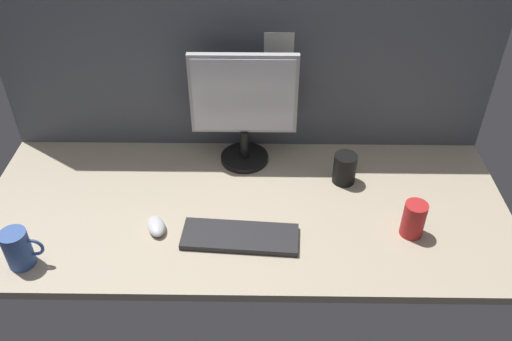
# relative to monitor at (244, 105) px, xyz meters

# --- Properties ---
(ground_plane) EXTENTS (1.80, 0.80, 0.03)m
(ground_plane) POSITION_rel_monitor_xyz_m (0.01, -0.25, -0.25)
(ground_plane) COLOR tan
(cubicle_wall_back) EXTENTS (1.80, 0.06, 0.79)m
(cubicle_wall_back) POSITION_rel_monitor_xyz_m (0.01, 0.12, 0.16)
(cubicle_wall_back) COLOR #565B66
(cubicle_wall_back) RESTS_ON ground_plane
(monitor) EXTENTS (0.38, 0.18, 0.43)m
(monitor) POSITION_rel_monitor_xyz_m (0.00, 0.00, 0.00)
(monitor) COLOR black
(monitor) RESTS_ON ground_plane
(keyboard) EXTENTS (0.38, 0.16, 0.02)m
(keyboard) POSITION_rel_monitor_xyz_m (-0.00, -0.43, -0.23)
(keyboard) COLOR #262628
(keyboard) RESTS_ON ground_plane
(mouse) EXTENTS (0.09, 0.11, 0.03)m
(mouse) POSITION_rel_monitor_xyz_m (-0.27, -0.39, -0.22)
(mouse) COLOR silver
(mouse) RESTS_ON ground_plane
(mug_black_travel) EXTENTS (0.08, 0.08, 0.11)m
(mug_black_travel) POSITION_rel_monitor_xyz_m (0.36, -0.13, -0.18)
(mug_black_travel) COLOR black
(mug_black_travel) RESTS_ON ground_plane
(mug_ceramic_blue) EXTENTS (0.12, 0.08, 0.13)m
(mug_ceramic_blue) POSITION_rel_monitor_xyz_m (-0.66, -0.54, -0.17)
(mug_ceramic_blue) COLOR #38569E
(mug_ceramic_blue) RESTS_ON ground_plane
(mug_red_plastic) EXTENTS (0.07, 0.07, 0.12)m
(mug_red_plastic) POSITION_rel_monitor_xyz_m (0.55, -0.39, -0.18)
(mug_red_plastic) COLOR red
(mug_red_plastic) RESTS_ON ground_plane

